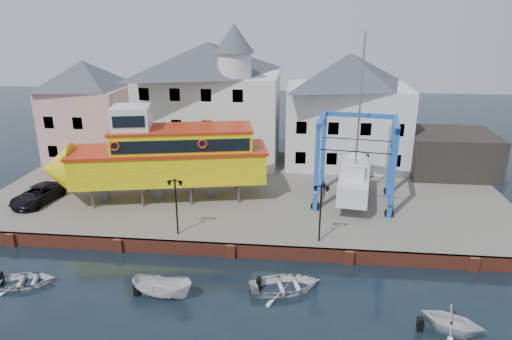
# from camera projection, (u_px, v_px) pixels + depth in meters

# --- Properties ---
(ground) EXTENTS (140.00, 140.00, 0.00)m
(ground) POSITION_uv_depth(u_px,v_px,m) (231.00, 258.00, 31.40)
(ground) COLOR black
(ground) RESTS_ON ground
(hardstanding) EXTENTS (44.00, 22.00, 1.00)m
(hardstanding) POSITION_uv_depth(u_px,v_px,m) (250.00, 191.00, 41.57)
(hardstanding) COLOR #656057
(hardstanding) RESTS_ON ground
(quay_wall) EXTENTS (44.00, 0.47, 1.00)m
(quay_wall) POSITION_uv_depth(u_px,v_px,m) (231.00, 250.00, 31.34)
(quay_wall) COLOR brown
(quay_wall) RESTS_ON ground
(building_pink) EXTENTS (8.00, 7.00, 10.30)m
(building_pink) POSITION_uv_depth(u_px,v_px,m) (88.00, 110.00, 48.05)
(building_pink) COLOR #D39D97
(building_pink) RESTS_ON hardstanding
(building_white_main) EXTENTS (14.00, 8.30, 14.00)m
(building_white_main) POSITION_uv_depth(u_px,v_px,m) (211.00, 101.00, 46.73)
(building_white_main) COLOR silver
(building_white_main) RESTS_ON hardstanding
(building_white_right) EXTENTS (12.00, 8.00, 11.20)m
(building_white_right) POSITION_uv_depth(u_px,v_px,m) (347.00, 110.00, 46.18)
(building_white_right) COLOR silver
(building_white_right) RESTS_ON hardstanding
(shed_dark) EXTENTS (8.00, 7.00, 4.00)m
(shed_dark) POSITION_uv_depth(u_px,v_px,m) (450.00, 152.00, 44.50)
(shed_dark) COLOR black
(shed_dark) RESTS_ON hardstanding
(lamp_post_left) EXTENTS (1.12, 0.32, 4.20)m
(lamp_post_left) POSITION_uv_depth(u_px,v_px,m) (176.00, 193.00, 31.55)
(lamp_post_left) COLOR black
(lamp_post_left) RESTS_ON hardstanding
(lamp_post_right) EXTENTS (1.12, 0.32, 4.20)m
(lamp_post_right) POSITION_uv_depth(u_px,v_px,m) (321.00, 198.00, 30.56)
(lamp_post_right) COLOR black
(lamp_post_right) RESTS_ON hardstanding
(tour_boat) EXTENTS (18.78, 7.98, 7.96)m
(tour_boat) POSITION_uv_depth(u_px,v_px,m) (156.00, 156.00, 37.55)
(tour_boat) COLOR #59595E
(tour_boat) RESTS_ON hardstanding
(travel_lift) EXTENTS (7.03, 9.31, 13.71)m
(travel_lift) POSITION_uv_depth(u_px,v_px,m) (355.00, 173.00, 37.97)
(travel_lift) COLOR #1E63A1
(travel_lift) RESTS_ON hardstanding
(van) EXTENTS (3.02, 5.31, 1.40)m
(van) POSITION_uv_depth(u_px,v_px,m) (38.00, 195.00, 37.71)
(van) COLOR black
(van) RESTS_ON hardstanding
(motorboat_a) EXTENTS (3.90, 1.85, 1.45)m
(motorboat_a) POSITION_uv_depth(u_px,v_px,m) (163.00, 297.00, 27.10)
(motorboat_a) COLOR silver
(motorboat_a) RESTS_ON ground
(motorboat_b) EXTENTS (5.14, 4.30, 0.91)m
(motorboat_b) POSITION_uv_depth(u_px,v_px,m) (285.00, 290.00, 27.76)
(motorboat_b) COLOR silver
(motorboat_b) RESTS_ON ground
(motorboat_c) EXTENTS (4.13, 3.92, 1.71)m
(motorboat_c) POSITION_uv_depth(u_px,v_px,m) (450.00, 332.00, 24.09)
(motorboat_c) COLOR silver
(motorboat_c) RESTS_ON ground
(motorboat_d) EXTENTS (4.14, 3.40, 0.75)m
(motorboat_d) POSITION_uv_depth(u_px,v_px,m) (25.00, 285.00, 28.30)
(motorboat_d) COLOR silver
(motorboat_d) RESTS_ON ground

